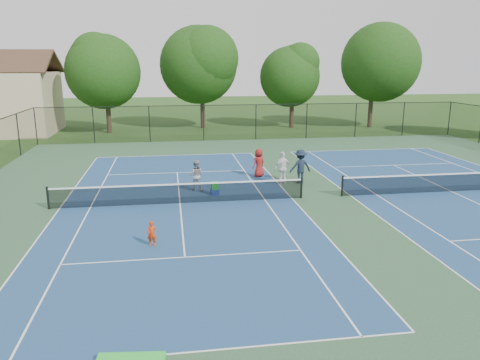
{
  "coord_description": "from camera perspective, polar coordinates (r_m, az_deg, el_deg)",
  "views": [
    {
      "loc": [
        -7.35,
        -21.46,
        6.55
      ],
      "look_at": [
        -4.26,
        -1.0,
        1.3
      ],
      "focal_mm": 35.0,
      "sensor_mm": 36.0,
      "label": 1
    }
  ],
  "objects": [
    {
      "name": "ground",
      "position": [
        23.62,
        9.91,
        -2.09
      ],
      "size": [
        140.0,
        140.0,
        0.0
      ],
      "primitive_type": "plane",
      "color": "#234716",
      "rests_on": "ground"
    },
    {
      "name": "court_pad",
      "position": [
        23.61,
        9.91,
        -2.08
      ],
      "size": [
        36.0,
        36.0,
        0.01
      ],
      "primitive_type": "cube",
      "color": "#2B4D30",
      "rests_on": "ground"
    },
    {
      "name": "tennis_court_left",
      "position": [
        22.42,
        -7.34,
        -2.62
      ],
      "size": [
        12.0,
        23.83,
        1.07
      ],
      "color": "navy",
      "rests_on": "ground"
    },
    {
      "name": "tennis_court_right",
      "position": [
        26.62,
        24.37,
        -1.09
      ],
      "size": [
        12.0,
        23.83,
        1.07
      ],
      "color": "navy",
      "rests_on": "ground"
    },
    {
      "name": "perimeter_fence",
      "position": [
        23.22,
        10.08,
        1.71
      ],
      "size": [
        36.08,
        36.08,
        3.02
      ],
      "color": "black",
      "rests_on": "ground"
    },
    {
      "name": "tree_back_a",
      "position": [
        45.82,
        -16.11,
        13.06
      ],
      "size": [
        6.8,
        6.8,
        9.15
      ],
      "color": "#2D2116",
      "rests_on": "ground"
    },
    {
      "name": "tree_back_b",
      "position": [
        47.58,
        -4.7,
        14.24
      ],
      "size": [
        7.6,
        7.6,
        10.03
      ],
      "color": "#2D2116",
      "rests_on": "ground"
    },
    {
      "name": "tree_back_c",
      "position": [
        48.09,
        6.45,
        12.87
      ],
      "size": [
        6.0,
        6.0,
        8.4
      ],
      "color": "#2D2116",
      "rests_on": "ground"
    },
    {
      "name": "tree_back_d",
      "position": [
        49.81,
        16.0,
        14.02
      ],
      "size": [
        7.8,
        7.8,
        10.37
      ],
      "color": "#2D2116",
      "rests_on": "ground"
    },
    {
      "name": "child_player",
      "position": [
        17.41,
        -10.68,
        -6.46
      ],
      "size": [
        0.36,
        0.26,
        0.94
      ],
      "primitive_type": "imported",
      "rotation": [
        0.0,
        0.0,
        -0.1
      ],
      "color": "red",
      "rests_on": "ground"
    },
    {
      "name": "instructor",
      "position": [
        24.41,
        -5.38,
        0.57
      ],
      "size": [
        0.9,
        0.76,
        1.62
      ],
      "primitive_type": "imported",
      "rotation": [
        0.0,
        0.0,
        2.94
      ],
      "color": "gray",
      "rests_on": "ground"
    },
    {
      "name": "bystander_a",
      "position": [
        25.62,
        5.22,
        1.46
      ],
      "size": [
        1.16,
        0.8,
        1.82
      ],
      "primitive_type": "imported",
      "rotation": [
        0.0,
        0.0,
        3.51
      ],
      "color": "white",
      "rests_on": "ground"
    },
    {
      "name": "bystander_b",
      "position": [
        25.97,
        7.36,
        1.64
      ],
      "size": [
        1.31,
        0.87,
        1.88
      ],
      "primitive_type": "imported",
      "rotation": [
        0.0,
        0.0,
        3.29
      ],
      "color": "#162131",
      "rests_on": "ground"
    },
    {
      "name": "bystander_c",
      "position": [
        27.24,
        2.32,
        2.09
      ],
      "size": [
        0.96,
        0.88,
        1.65
      ],
      "primitive_type": "imported",
      "rotation": [
        0.0,
        0.0,
        3.71
      ],
      "color": "maroon",
      "rests_on": "ground"
    },
    {
      "name": "ball_crate",
      "position": [
        23.68,
        -3.08,
        -1.48
      ],
      "size": [
        0.45,
        0.35,
        0.29
      ],
      "primitive_type": "cube",
      "rotation": [
        0.0,
        0.0,
        0.16
      ],
      "color": "navy",
      "rests_on": "ground"
    },
    {
      "name": "ball_hopper",
      "position": [
        23.59,
        -3.09,
        -0.67
      ],
      "size": [
        0.35,
        0.3,
        0.39
      ],
      "primitive_type": "cube",
      "rotation": [
        0.0,
        0.0,
        0.05
      ],
      "color": "green",
      "rests_on": "ball_crate"
    }
  ]
}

